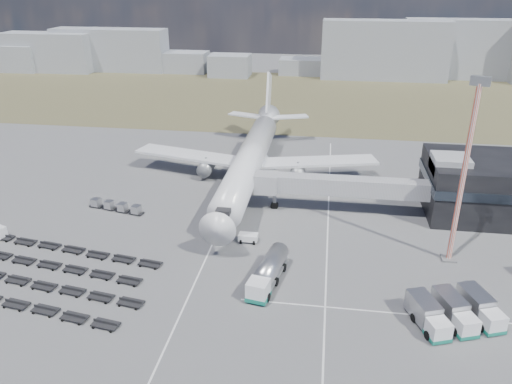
# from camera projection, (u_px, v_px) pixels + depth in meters

# --- Properties ---
(ground) EXTENTS (420.00, 420.00, 0.00)m
(ground) POSITION_uv_depth(u_px,v_px,m) (217.00, 264.00, 73.47)
(ground) COLOR #565659
(ground) RESTS_ON ground
(grass_strip) EXTENTS (420.00, 90.00, 0.01)m
(grass_strip) POSITION_uv_depth(u_px,v_px,m) (286.00, 97.00, 173.10)
(grass_strip) COLOR #4C432D
(grass_strip) RESTS_ON ground
(lane_markings) EXTENTS (47.12, 110.00, 0.01)m
(lane_markings) POSITION_uv_depth(u_px,v_px,m) (285.00, 259.00, 74.87)
(lane_markings) COLOR silver
(lane_markings) RESTS_ON ground
(jet_bridge) EXTENTS (30.30, 3.80, 7.05)m
(jet_bridge) POSITION_uv_depth(u_px,v_px,m) (329.00, 186.00, 87.80)
(jet_bridge) COLOR #939399
(jet_bridge) RESTS_ON ground
(airliner) EXTENTS (51.59, 64.53, 17.62)m
(airliner) POSITION_uv_depth(u_px,v_px,m) (251.00, 157.00, 100.66)
(airliner) COLOR white
(airliner) RESTS_ON ground
(skyline) EXTENTS (311.82, 23.87, 24.13)m
(skyline) POSITION_uv_depth(u_px,v_px,m) (344.00, 52.00, 202.59)
(skyline) COLOR gray
(skyline) RESTS_ON ground
(fuel_tanker) EXTENTS (4.81, 11.41, 3.58)m
(fuel_tanker) POSITION_uv_depth(u_px,v_px,m) (268.00, 272.00, 68.31)
(fuel_tanker) COLOR white
(fuel_tanker) RESTS_ON ground
(pushback_tug) EXTENTS (3.03, 1.73, 1.39)m
(pushback_tug) POSITION_uv_depth(u_px,v_px,m) (248.00, 238.00, 79.35)
(pushback_tug) COLOR white
(pushback_tug) RESTS_ON ground
(catering_truck) EXTENTS (5.03, 7.41, 3.15)m
(catering_truck) POSITION_uv_depth(u_px,v_px,m) (264.00, 168.00, 105.13)
(catering_truck) COLOR white
(catering_truck) RESTS_ON ground
(service_trucks_near) EXTENTS (11.49, 10.10, 2.92)m
(service_trucks_near) POSITION_uv_depth(u_px,v_px,m) (454.00, 311.00, 60.70)
(service_trucks_near) COLOR white
(service_trucks_near) RESTS_ON ground
(uld_row) EXTENTS (10.93, 3.72, 1.51)m
(uld_row) POSITION_uv_depth(u_px,v_px,m) (116.00, 206.00, 89.71)
(uld_row) COLOR black
(uld_row) RESTS_ON ground
(baggage_dollies) EXTENTS (35.88, 20.63, 0.80)m
(baggage_dollies) POSITION_uv_depth(u_px,v_px,m) (37.00, 274.00, 70.49)
(baggage_dollies) COLOR black
(baggage_dollies) RESTS_ON ground
(floodlight_mast) EXTENTS (2.58, 2.11, 27.27)m
(floodlight_mast) POSITION_uv_depth(u_px,v_px,m) (464.00, 175.00, 69.26)
(floodlight_mast) COLOR red
(floodlight_mast) RESTS_ON ground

